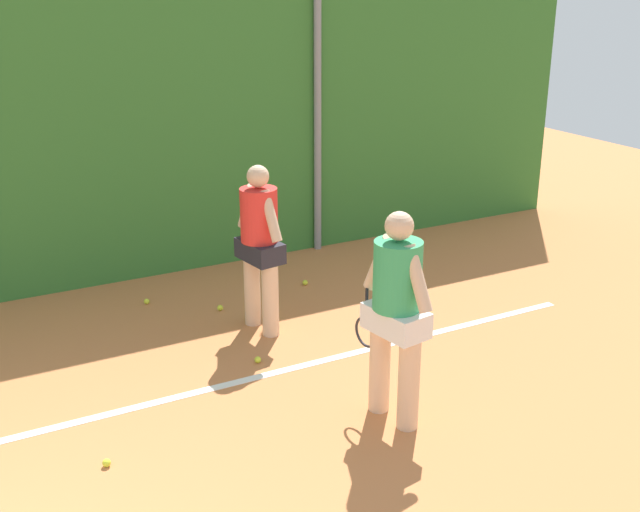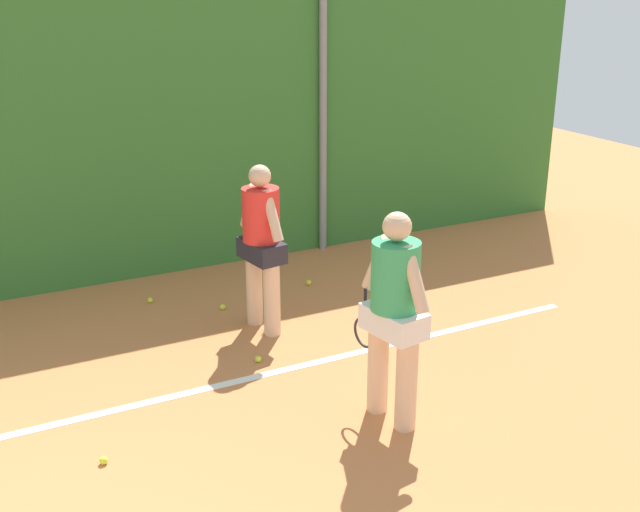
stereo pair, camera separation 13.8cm
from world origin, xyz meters
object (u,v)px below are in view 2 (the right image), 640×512
object	(u,v)px
player_foreground_near	(394,308)
player_midcourt	(261,239)
tennis_ball_10	(309,282)
tennis_ball_4	(223,307)
tennis_ball_7	(104,460)
tennis_ball_2	(258,359)
tennis_ball_9	(150,300)

from	to	relation	value
player_foreground_near	player_midcourt	world-z (taller)	player_foreground_near
player_midcourt	tennis_ball_10	bearing A→B (deg)	-56.57
player_foreground_near	tennis_ball_10	xyz separation A→B (m)	(0.73, 3.09, -1.02)
player_foreground_near	tennis_ball_4	world-z (taller)	player_foreground_near
tennis_ball_10	player_midcourt	bearing A→B (deg)	-137.52
player_foreground_near	tennis_ball_10	bearing A→B (deg)	-22.63
tennis_ball_7	tennis_ball_10	distance (m)	4.07
tennis_ball_2	tennis_ball_4	distance (m)	1.38
tennis_ball_4	tennis_ball_10	distance (m)	1.24
player_foreground_near	tennis_ball_7	distance (m)	2.62
tennis_ball_10	tennis_ball_9	bearing A→B (deg)	169.71
player_foreground_near	player_midcourt	distance (m)	2.20
player_midcourt	tennis_ball_9	bearing A→B (deg)	27.11
player_foreground_near	tennis_ball_9	bearing A→B (deg)	9.52
player_midcourt	tennis_ball_4	bearing A→B (deg)	9.46
tennis_ball_9	tennis_ball_4	bearing A→B (deg)	-40.02
tennis_ball_7	tennis_ball_10	world-z (taller)	same
tennis_ball_7	tennis_ball_10	size ratio (longest dim) A/B	1.00
player_foreground_near	tennis_ball_7	size ratio (longest dim) A/B	28.33
player_midcourt	tennis_ball_4	size ratio (longest dim) A/B	27.55
tennis_ball_2	tennis_ball_7	xyz separation A→B (m)	(-1.75, -1.03, 0.00)
player_midcourt	tennis_ball_4	xyz separation A→B (m)	(-0.23, 0.67, -0.99)
tennis_ball_7	tennis_ball_9	size ratio (longest dim) A/B	1.00
tennis_ball_4	player_midcourt	bearing A→B (deg)	-71.49
tennis_ball_9	tennis_ball_10	bearing A→B (deg)	-10.29
tennis_ball_2	tennis_ball_10	xyz separation A→B (m)	(1.35, 1.61, 0.00)
tennis_ball_9	tennis_ball_10	size ratio (longest dim) A/B	1.00
tennis_ball_2	tennis_ball_9	xyz separation A→B (m)	(-0.55, 1.95, 0.00)
player_midcourt	tennis_ball_4	distance (m)	1.22
player_midcourt	tennis_ball_4	world-z (taller)	player_midcourt
player_midcourt	tennis_ball_2	xyz separation A→B (m)	(-0.36, -0.70, -0.99)
player_foreground_near	tennis_ball_7	bearing A→B (deg)	69.92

